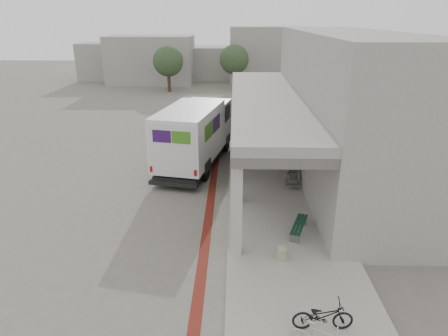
{
  "coord_description": "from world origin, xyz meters",
  "views": [
    {
      "loc": [
        1.98,
        -15.21,
        7.65
      ],
      "look_at": [
        1.59,
        0.65,
        1.6
      ],
      "focal_mm": 32.0,
      "sensor_mm": 36.0,
      "label": 1
    }
  ],
  "objects_px": {
    "bench": "(299,226)",
    "bicycle_black": "(323,316)",
    "fedex_truck": "(195,133)",
    "utility_cabinet": "(294,168)"
  },
  "relations": [
    {
      "from": "fedex_truck",
      "to": "bicycle_black",
      "type": "relative_size",
      "value": 5.19
    },
    {
      "from": "utility_cabinet",
      "to": "bicycle_black",
      "type": "distance_m",
      "value": 10.36
    },
    {
      "from": "fedex_truck",
      "to": "utility_cabinet",
      "type": "height_order",
      "value": "fedex_truck"
    },
    {
      "from": "bicycle_black",
      "to": "fedex_truck",
      "type": "bearing_deg",
      "value": 17.81
    },
    {
      "from": "fedex_truck",
      "to": "bicycle_black",
      "type": "bearing_deg",
      "value": -59.16
    },
    {
      "from": "bench",
      "to": "utility_cabinet",
      "type": "relative_size",
      "value": 1.71
    },
    {
      "from": "bench",
      "to": "bicycle_black",
      "type": "distance_m",
      "value": 4.84
    },
    {
      "from": "bench",
      "to": "bicycle_black",
      "type": "height_order",
      "value": "bicycle_black"
    },
    {
      "from": "bench",
      "to": "utility_cabinet",
      "type": "bearing_deg",
      "value": 103.25
    },
    {
      "from": "fedex_truck",
      "to": "utility_cabinet",
      "type": "relative_size",
      "value": 8.15
    }
  ]
}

